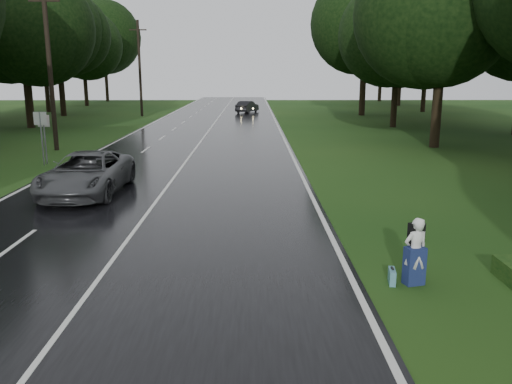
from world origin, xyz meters
TOP-DOWN VIEW (x-y plane):
  - ground at (0.00, 0.00)m, footprint 160.00×160.00m
  - road at (0.00, 20.00)m, footprint 12.00×140.00m
  - lane_center at (0.00, 20.00)m, footprint 0.12×140.00m
  - grey_car at (-2.89, 8.11)m, footprint 2.71×5.78m
  - far_car at (2.96, 50.41)m, footprint 2.82×4.36m
  - hitchhiker at (7.16, -0.80)m, footprint 0.65×0.61m
  - suitcase at (6.68, -0.78)m, footprint 0.21×0.48m
  - utility_pole_mid at (-8.50, 20.13)m, footprint 1.80×0.28m
  - utility_pole_far at (-8.50, 45.65)m, footprint 1.80×0.28m
  - road_sign_a at (-7.20, 14.79)m, footprint 0.65×0.10m
  - road_sign_b at (-7.20, 15.18)m, footprint 0.61×0.10m
  - tree_left_e at (-15.57, 33.54)m, footprint 8.94×8.94m
  - tree_left_f at (-17.23, 46.23)m, footprint 10.34×10.34m
  - tree_right_d at (15.15, 21.23)m, footprint 9.08×9.08m
  - tree_right_e at (15.86, 33.88)m, footprint 8.56×8.56m
  - tree_right_f at (15.75, 46.75)m, footprint 10.95×10.95m

SIDE VIEW (x-z plane):
  - ground at x=0.00m, z-range 0.00..0.00m
  - utility_pole_mid at x=-8.50m, z-range -4.84..4.84m
  - utility_pole_far at x=-8.50m, z-range -5.02..5.02m
  - road_sign_a at x=-7.20m, z-range -1.36..1.36m
  - road_sign_b at x=-7.20m, z-range -1.27..1.27m
  - tree_left_e at x=-15.57m, z-range -6.98..6.98m
  - tree_left_f at x=-17.23m, z-range -8.08..8.08m
  - tree_right_d at x=15.15m, z-range -7.09..7.09m
  - tree_right_e at x=15.86m, z-range -6.69..6.69m
  - tree_right_f at x=15.75m, z-range -8.56..8.56m
  - road at x=0.00m, z-range 0.00..0.04m
  - lane_center at x=0.00m, z-range 0.04..0.05m
  - suitcase at x=6.68m, z-range 0.00..0.33m
  - far_car at x=2.96m, z-range 0.04..1.40m
  - hitchhiker at x=7.16m, z-range -0.06..1.49m
  - grey_car at x=-2.89m, z-range 0.04..1.64m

